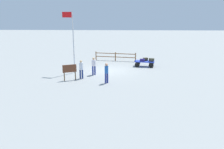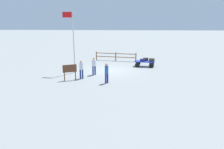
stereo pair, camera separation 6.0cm
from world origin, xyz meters
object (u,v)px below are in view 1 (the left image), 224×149
luggage_cart (144,62)px  flagpole (72,38)px  worker_trailing (94,65)px  suitcase_grey (152,60)px  worker_lead (106,72)px  signboard (70,70)px  suitcase_tan (142,60)px  worker_supervisor (81,68)px  suitcase_navy (145,59)px

luggage_cart → flagpole: (7.05, 2.93, 2.92)m
worker_trailing → suitcase_grey: bearing=-148.7°
worker_lead → signboard: size_ratio=1.24×
luggage_cart → signboard: size_ratio=1.64×
suitcase_tan → worker_lead: size_ratio=0.33×
worker_lead → worker_supervisor: (2.28, -1.25, -0.02)m
suitcase_navy → signboard: signboard is taller
worker_lead → flagpole: flagpole is taller
suitcase_navy → suitcase_grey: 0.69m
worker_trailing → worker_supervisor: size_ratio=1.00×
flagpole → signboard: (-0.21, 2.59, -2.45)m
suitcase_navy → signboard: (6.97, 5.65, 0.14)m
worker_supervisor → signboard: (0.89, 0.52, -0.03)m
worker_lead → suitcase_navy: bearing=-120.8°
worker_supervisor → suitcase_navy: bearing=-139.8°
luggage_cart → flagpole: bearing=22.6°
signboard → suitcase_navy: bearing=-141.0°
worker_trailing → suitcase_tan: bearing=-144.2°
suitcase_tan → worker_trailing: bearing=35.8°
suitcase_tan → flagpole: flagpole is taller
worker_trailing → worker_supervisor: bearing=54.6°
worker_supervisor → flagpole: flagpole is taller
worker_supervisor → signboard: size_ratio=1.21×
suitcase_navy → suitcase_tan: bearing=44.8°
flagpole → worker_trailing: bearing=159.9°
worker_supervisor → flagpole: size_ratio=0.28×
signboard → worker_supervisor: bearing=-149.9°
luggage_cart → suitcase_tan: (0.24, 0.24, 0.30)m
worker_lead → signboard: 3.26m
suitcase_tan → flagpole: bearing=21.6°
luggage_cart → suitcase_tan: 0.45m
suitcase_tan → signboard: signboard is taller
suitcase_navy → signboard: size_ratio=0.40×
flagpole → suitcase_navy: bearing=-156.9°
suitcase_navy → suitcase_tan: (0.37, 0.36, -0.03)m
worker_lead → flagpole: (3.38, -3.31, 2.40)m
worker_lead → worker_trailing: size_ratio=1.02×
suitcase_grey → suitcase_navy: bearing=-26.7°
suitcase_tan → suitcase_grey: size_ratio=0.92×
worker_trailing → flagpole: (2.04, -0.75, 2.38)m
worker_supervisor → flagpole: (1.10, -2.07, 2.42)m
luggage_cart → worker_trailing: (5.01, 3.68, 0.54)m
suitcase_tan → worker_trailing: (4.77, 3.44, 0.24)m
suitcase_grey → worker_lead: size_ratio=0.36×
suitcase_navy → suitcase_grey: (-0.62, 0.31, -0.00)m
suitcase_tan → suitcase_grey: (-0.99, -0.05, 0.03)m
suitcase_tan → worker_supervisor: (5.71, 4.77, 0.20)m
luggage_cart → worker_trailing: bearing=36.3°
worker_lead → worker_supervisor: size_ratio=1.02×
luggage_cart → suitcase_navy: size_ratio=4.12×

